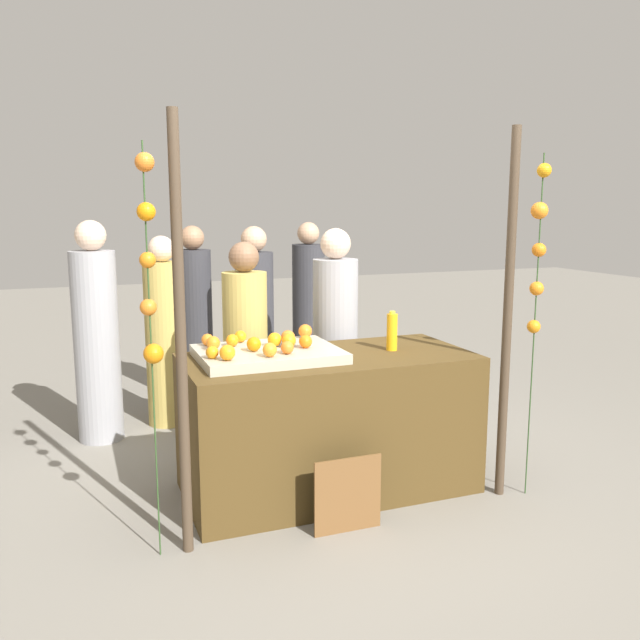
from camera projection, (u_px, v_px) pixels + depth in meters
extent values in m
plane|color=gray|center=(328.00, 488.00, 4.24)|extent=(24.00, 24.00, 0.00)
cube|color=#4C3819|center=(328.00, 423.00, 4.17)|extent=(1.79, 0.84, 0.87)
cube|color=#B2AD99|center=(268.00, 354.00, 4.00)|extent=(0.84, 0.63, 0.06)
sphere|color=orange|center=(275.00, 340.00, 4.07)|extent=(0.09, 0.09, 0.09)
sphere|color=orange|center=(288.00, 337.00, 4.14)|extent=(0.09, 0.09, 0.09)
sphere|color=orange|center=(254.00, 344.00, 3.93)|extent=(0.09, 0.09, 0.09)
sphere|color=orange|center=(287.00, 348.00, 3.86)|extent=(0.08, 0.08, 0.08)
sphere|color=orange|center=(305.00, 331.00, 4.33)|extent=(0.09, 0.09, 0.09)
sphere|color=orange|center=(270.00, 350.00, 3.79)|extent=(0.08, 0.08, 0.08)
sphere|color=orange|center=(289.00, 341.00, 4.04)|extent=(0.09, 0.09, 0.09)
sphere|color=orange|center=(212.00, 352.00, 3.74)|extent=(0.07, 0.07, 0.07)
sphere|color=orange|center=(213.00, 343.00, 3.97)|extent=(0.08, 0.08, 0.08)
sphere|color=orange|center=(305.00, 341.00, 4.03)|extent=(0.08, 0.08, 0.08)
sphere|color=orange|center=(207.00, 340.00, 4.09)|extent=(0.07, 0.07, 0.07)
sphere|color=orange|center=(232.00, 340.00, 4.07)|extent=(0.08, 0.08, 0.08)
sphere|color=orange|center=(227.00, 353.00, 3.70)|extent=(0.09, 0.09, 0.09)
sphere|color=orange|center=(240.00, 336.00, 4.19)|extent=(0.08, 0.08, 0.08)
cylinder|color=#F9AD16|center=(392.00, 332.00, 4.23)|extent=(0.07, 0.07, 0.24)
cylinder|color=yellow|center=(392.00, 312.00, 4.21)|extent=(0.04, 0.04, 0.02)
cube|color=brown|center=(348.00, 496.00, 3.64)|extent=(0.40, 0.01, 0.44)
cube|color=black|center=(347.00, 495.00, 3.65)|extent=(0.37, 0.02, 0.42)
cylinder|color=tan|center=(246.00, 367.00, 4.65)|extent=(0.31, 0.31, 1.34)
sphere|color=brown|center=(244.00, 257.00, 4.52)|extent=(0.21, 0.21, 0.21)
cylinder|color=#99999E|center=(335.00, 355.00, 4.85)|extent=(0.33, 0.33, 1.41)
sphere|color=beige|center=(336.00, 244.00, 4.72)|extent=(0.22, 0.22, 0.22)
cylinder|color=#333338|center=(256.00, 333.00, 5.70)|extent=(0.33, 0.33, 1.40)
sphere|color=tan|center=(254.00, 239.00, 5.56)|extent=(0.22, 0.22, 0.22)
cylinder|color=#99999E|center=(97.00, 347.00, 5.02)|extent=(0.34, 0.34, 1.46)
sphere|color=beige|center=(90.00, 235.00, 4.88)|extent=(0.23, 0.23, 0.23)
cylinder|color=#333338|center=(309.00, 314.00, 6.70)|extent=(0.33, 0.33, 1.41)
sphere|color=tan|center=(308.00, 233.00, 6.56)|extent=(0.22, 0.22, 0.22)
cylinder|color=tan|center=(165.00, 344.00, 5.40)|extent=(0.31, 0.31, 1.35)
sphere|color=beige|center=(161.00, 249.00, 5.27)|extent=(0.21, 0.21, 0.21)
cylinder|color=#333338|center=(195.00, 326.00, 6.08)|extent=(0.32, 0.32, 1.40)
sphere|color=#A87A59|center=(192.00, 238.00, 5.94)|extent=(0.22, 0.22, 0.22)
cylinder|color=#473828|center=(181.00, 341.00, 3.29)|extent=(0.06, 0.06, 2.25)
cylinder|color=#473828|center=(507.00, 318.00, 3.97)|extent=(0.06, 0.06, 2.25)
cylinder|color=#2D4C23|center=(152.00, 359.00, 3.25)|extent=(0.01, 0.01, 2.09)
sphere|color=orange|center=(145.00, 162.00, 3.10)|extent=(0.09, 0.09, 0.09)
sphere|color=orange|center=(146.00, 212.00, 3.13)|extent=(0.09, 0.09, 0.09)
sphere|color=orange|center=(148.00, 260.00, 3.18)|extent=(0.08, 0.08, 0.08)
sphere|color=orange|center=(148.00, 307.00, 3.22)|extent=(0.08, 0.08, 0.08)
sphere|color=orange|center=(154.00, 354.00, 3.25)|extent=(0.10, 0.10, 0.10)
cylinder|color=#2D4C23|center=(534.00, 331.00, 3.99)|extent=(0.01, 0.01, 2.09)
sphere|color=orange|center=(544.00, 170.00, 3.82)|extent=(0.08, 0.08, 0.08)
sphere|color=orange|center=(539.00, 211.00, 3.87)|extent=(0.10, 0.10, 0.10)
sphere|color=orange|center=(539.00, 250.00, 3.91)|extent=(0.08, 0.08, 0.08)
sphere|color=orange|center=(537.00, 288.00, 3.95)|extent=(0.08, 0.08, 0.08)
sphere|color=orange|center=(534.00, 327.00, 3.98)|extent=(0.08, 0.08, 0.08)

